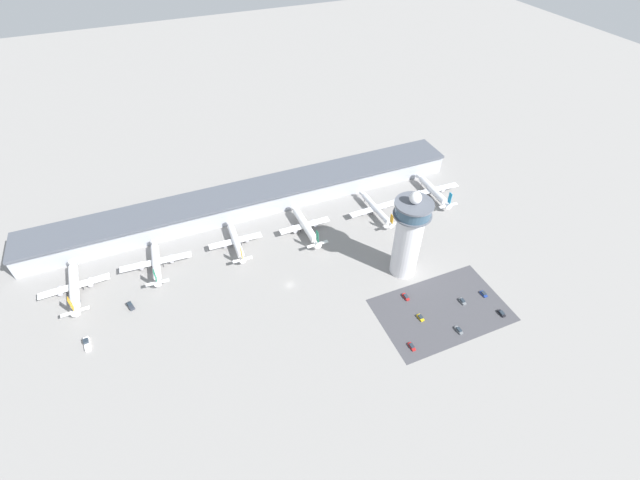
{
  "coord_description": "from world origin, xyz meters",
  "views": [
    {
      "loc": [
        -41.99,
        -142.98,
        168.61
      ],
      "look_at": [
        23.44,
        15.12,
        10.8
      ],
      "focal_mm": 24.0,
      "sensor_mm": 36.0,
      "label": 1
    }
  ],
  "objects_px": {
    "airplane_gate_echo": "(376,208)",
    "service_truck_fuel": "(75,297)",
    "airplane_gate_bravo": "(156,262)",
    "airplane_gate_charlie": "(236,241)",
    "service_truck_baggage": "(131,306)",
    "control_tower": "(408,235)",
    "car_grey_coupe": "(459,330)",
    "service_truck_catering": "(87,344)",
    "car_black_suv": "(406,297)",
    "airplane_gate_alpha": "(74,286)",
    "airplane_gate_delta": "(305,225)",
    "car_red_hatchback": "(501,313)",
    "airplane_gate_foxtrot": "(433,190)",
    "car_white_wagon": "(462,301)",
    "car_silver_sedan": "(420,318)",
    "car_green_van": "(412,346)",
    "car_maroon_suv": "(484,294)"
  },
  "relations": [
    {
      "from": "airplane_gate_echo",
      "to": "service_truck_fuel",
      "type": "xyz_separation_m",
      "value": [
        -172.25,
        -1.71,
        -3.46
      ]
    },
    {
      "from": "airplane_gate_bravo",
      "to": "airplane_gate_charlie",
      "type": "distance_m",
      "value": 43.75
    },
    {
      "from": "airplane_gate_echo",
      "to": "service_truck_baggage",
      "type": "height_order",
      "value": "airplane_gate_echo"
    },
    {
      "from": "control_tower",
      "to": "car_grey_coupe",
      "type": "height_order",
      "value": "control_tower"
    },
    {
      "from": "control_tower",
      "to": "service_truck_catering",
      "type": "distance_m",
      "value": 160.36
    },
    {
      "from": "airplane_gate_bravo",
      "to": "airplane_gate_charlie",
      "type": "relative_size",
      "value": 1.09
    },
    {
      "from": "service_truck_baggage",
      "to": "car_black_suv",
      "type": "height_order",
      "value": "service_truck_baggage"
    },
    {
      "from": "service_truck_catering",
      "to": "car_grey_coupe",
      "type": "bearing_deg",
      "value": -19.94
    },
    {
      "from": "airplane_gate_alpha",
      "to": "service_truck_fuel",
      "type": "xyz_separation_m",
      "value": [
        -0.72,
        -4.08,
        -3.36
      ]
    },
    {
      "from": "airplane_gate_delta",
      "to": "car_red_hatchback",
      "type": "xyz_separation_m",
      "value": [
        66.71,
        -93.81,
        -4.03
      ]
    },
    {
      "from": "control_tower",
      "to": "car_red_hatchback",
      "type": "xyz_separation_m",
      "value": [
        29.72,
        -44.49,
        -24.62
      ]
    },
    {
      "from": "airplane_gate_foxtrot",
      "to": "car_white_wagon",
      "type": "relative_size",
      "value": 8.65
    },
    {
      "from": "airplane_gate_alpha",
      "to": "service_truck_fuel",
      "type": "relative_size",
      "value": 4.67
    },
    {
      "from": "car_grey_coupe",
      "to": "car_silver_sedan",
      "type": "distance_m",
      "value": 18.37
    },
    {
      "from": "airplane_gate_foxtrot",
      "to": "car_green_van",
      "type": "bearing_deg",
      "value": -127.69
    },
    {
      "from": "car_maroon_suv",
      "to": "control_tower",
      "type": "bearing_deg",
      "value": 133.59
    },
    {
      "from": "car_maroon_suv",
      "to": "car_grey_coupe",
      "type": "xyz_separation_m",
      "value": [
        -25.2,
        -13.67,
        0.05
      ]
    },
    {
      "from": "car_green_van",
      "to": "service_truck_baggage",
      "type": "bearing_deg",
      "value": 147.81
    },
    {
      "from": "airplane_gate_charlie",
      "to": "car_white_wagon",
      "type": "distance_m",
      "value": 126.02
    },
    {
      "from": "airplane_gate_alpha",
      "to": "car_maroon_suv",
      "type": "height_order",
      "value": "airplane_gate_alpha"
    },
    {
      "from": "car_green_van",
      "to": "car_silver_sedan",
      "type": "relative_size",
      "value": 1.06
    },
    {
      "from": "service_truck_catering",
      "to": "airplane_gate_alpha",
      "type": "bearing_deg",
      "value": 97.12
    },
    {
      "from": "airplane_gate_echo",
      "to": "car_red_hatchback",
      "type": "xyz_separation_m",
      "value": [
        20.61,
        -92.49,
        -3.83
      ]
    },
    {
      "from": "car_white_wagon",
      "to": "service_truck_fuel",
      "type": "bearing_deg",
      "value": 156.75
    },
    {
      "from": "airplane_gate_charlie",
      "to": "car_silver_sedan",
      "type": "bearing_deg",
      "value": -50.15
    },
    {
      "from": "car_black_suv",
      "to": "control_tower",
      "type": "bearing_deg",
      "value": 65.04
    },
    {
      "from": "airplane_gate_echo",
      "to": "airplane_gate_delta",
      "type": "bearing_deg",
      "value": 178.35
    },
    {
      "from": "airplane_gate_alpha",
      "to": "service_truck_baggage",
      "type": "bearing_deg",
      "value": -39.99
    },
    {
      "from": "car_silver_sedan",
      "to": "service_truck_fuel",
      "type": "bearing_deg",
      "value": 153.32
    },
    {
      "from": "control_tower",
      "to": "car_black_suv",
      "type": "relative_size",
      "value": 11.03
    },
    {
      "from": "car_black_suv",
      "to": "car_maroon_suv",
      "type": "xyz_separation_m",
      "value": [
        37.79,
        -13.51,
        -0.08
      ]
    },
    {
      "from": "control_tower",
      "to": "car_black_suv",
      "type": "bearing_deg",
      "value": -114.96
    },
    {
      "from": "airplane_gate_delta",
      "to": "service_truck_fuel",
      "type": "xyz_separation_m",
      "value": [
        -126.15,
        -3.04,
        -3.67
      ]
    },
    {
      "from": "airplane_gate_delta",
      "to": "airplane_gate_echo",
      "type": "distance_m",
      "value": 46.12
    },
    {
      "from": "airplane_gate_bravo",
      "to": "car_green_van",
      "type": "relative_size",
      "value": 8.28
    },
    {
      "from": "airplane_gate_bravo",
      "to": "airplane_gate_delta",
      "type": "relative_size",
      "value": 0.98
    },
    {
      "from": "service_truck_fuel",
      "to": "car_white_wagon",
      "type": "relative_size",
      "value": 1.85
    },
    {
      "from": "car_grey_coupe",
      "to": "car_red_hatchback",
      "type": "bearing_deg",
      "value": 0.64
    },
    {
      "from": "car_white_wagon",
      "to": "airplane_gate_echo",
      "type": "bearing_deg",
      "value": 95.44
    },
    {
      "from": "control_tower",
      "to": "airplane_gate_delta",
      "type": "distance_m",
      "value": 65.0
    },
    {
      "from": "airplane_gate_alpha",
      "to": "airplane_gate_charlie",
      "type": "bearing_deg",
      "value": 1.16
    },
    {
      "from": "airplane_gate_charlie",
      "to": "service_truck_catering",
      "type": "distance_m",
      "value": 88.43
    },
    {
      "from": "airplane_gate_bravo",
      "to": "car_maroon_suv",
      "type": "bearing_deg",
      "value": -28.72
    },
    {
      "from": "service_truck_baggage",
      "to": "car_red_hatchback",
      "type": "xyz_separation_m",
      "value": [
        167.41,
        -74.11,
        -0.28
      ]
    },
    {
      "from": "airplane_gate_foxtrot",
      "to": "car_grey_coupe",
      "type": "relative_size",
      "value": 8.06
    },
    {
      "from": "airplane_gate_charlie",
      "to": "car_black_suv",
      "type": "relative_size",
      "value": 7.34
    },
    {
      "from": "airplane_gate_charlie",
      "to": "airplane_gate_echo",
      "type": "xyz_separation_m",
      "value": [
        87.2,
        -4.07,
        -0.02
      ]
    },
    {
      "from": "car_grey_coupe",
      "to": "airplane_gate_delta",
      "type": "bearing_deg",
      "value": 113.75
    },
    {
      "from": "airplane_gate_bravo",
      "to": "car_white_wagon",
      "type": "distance_m",
      "value": 161.42
    },
    {
      "from": "airplane_gate_charlie",
      "to": "car_red_hatchback",
      "type": "bearing_deg",
      "value": -41.85
    }
  ]
}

